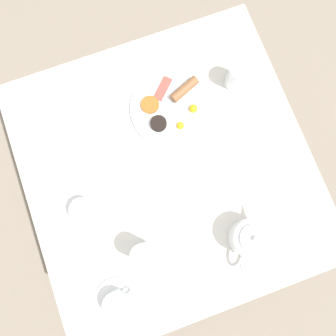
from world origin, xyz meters
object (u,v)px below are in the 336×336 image
Objects in this scene: teapot_near at (250,239)px; teacup_with_saucer_left at (117,303)px; water_glass_tall at (144,254)px; fork_by_plate at (173,207)px; breakfast_plate at (172,107)px; teacup_with_saucer_right at (84,210)px; knife_by_plate at (260,133)px; napkin_folded at (85,124)px; water_glass_short at (237,76)px.

teapot_near is 0.45m from teacup_with_saucer_left.
fork_by_plate is at bearing -51.47° from water_glass_tall.
fork_by_plate is (-0.31, 0.11, -0.01)m from breakfast_plate.
teacup_with_saucer_right is 0.63m from knife_by_plate.
teacup_with_saucer_right is (-0.23, 0.38, 0.01)m from breakfast_plate.
napkin_folded is 0.59m from knife_by_plate.
napkin_folded reaches higher than fork_by_plate.
knife_by_plate is at bearing -176.23° from water_glass_short.
knife_by_plate is at bearing -64.45° from water_glass_tall.
teacup_with_saucer_left is 0.80× the size of fork_by_plate.
napkin_folded is 1.25× the size of knife_by_plate.
water_glass_short is (0.43, -0.48, -0.01)m from water_glass_tall.
fork_by_plate is (0.21, -0.26, -0.02)m from teacup_with_saucer_left.
fork_by_plate is (-0.33, 0.35, -0.05)m from water_glass_short.
teapot_near is 0.52m from teacup_with_saucer_right.
teacup_with_saucer_right is at bearing 121.08° from breakfast_plate.
napkin_folded is (0.28, -0.09, -0.02)m from teacup_with_saucer_right.
water_glass_tall is at bearing 132.23° from water_glass_short.
napkin_folded is (0.57, -0.08, -0.02)m from teacup_with_saucer_left.
water_glass_short is (0.50, -0.16, 0.00)m from teapot_near.
water_glass_short is (0.24, -0.61, 0.03)m from teacup_with_saucer_right.
teapot_near is at bearing -171.45° from breakfast_plate.
water_glass_short is 0.56× the size of fork_by_plate.
breakfast_plate is 1.52× the size of fork_by_plate.
teacup_with_saucer_right is 0.84× the size of knife_by_plate.
water_glass_short is at bearing 18.38° from teapot_near.
knife_by_plate is (0.34, -0.61, -0.02)m from teacup_with_saucer_left.
knife_by_plate is (-0.23, -0.54, -0.00)m from napkin_folded.
teacup_with_saucer_right is at bearing 1.92° from teacup_with_saucer_left.
breakfast_plate is 0.33m from fork_by_plate.
napkin_folded is at bearing -7.50° from teacup_with_saucer_left.
breakfast_plate is at bearing -35.11° from teacup_with_saucer_left.
water_glass_tall is at bearing -173.81° from napkin_folded.
water_glass_tall reaches higher than teacup_with_saucer_left.
teapot_near is 0.95× the size of fork_by_plate.
water_glass_tall is at bearing -48.94° from teacup_with_saucer_left.
breakfast_plate is at bearing 53.24° from knife_by_plate.
napkin_folded is at bearing -17.19° from teacup_with_saucer_right.
water_glass_short is at bearing -47.77° from water_glass_tall.
teacup_with_saucer_left reaches higher than napkin_folded.
teapot_near reaches higher than napkin_folded.
teacup_with_saucer_right reaches higher than napkin_folded.
breakfast_plate is 1.60× the size of knife_by_plate.
teacup_with_saucer_right is 0.67× the size of napkin_folded.
fork_by_plate is (0.17, 0.19, -0.05)m from teapot_near.
teacup_with_saucer_right is at bearing 35.87° from water_glass_tall.
teacup_with_saucer_left is 0.67× the size of napkin_folded.
water_glass_tall reaches higher than fork_by_plate.
water_glass_short is (0.02, -0.23, 0.04)m from breakfast_plate.
teacup_with_saucer_left is at bearing 131.36° from teapot_near.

